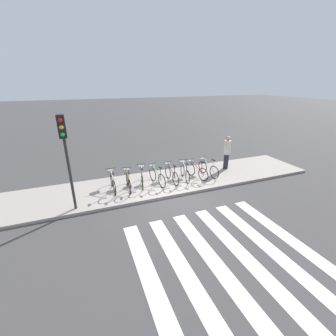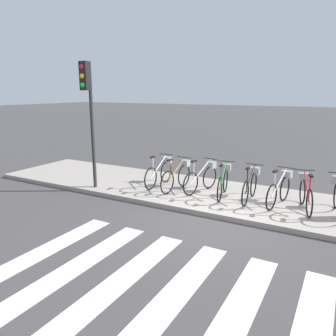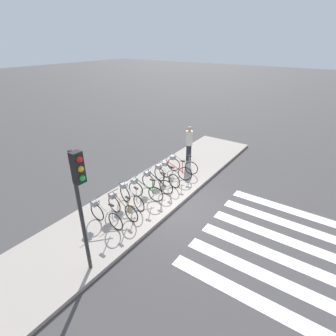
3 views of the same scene
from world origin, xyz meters
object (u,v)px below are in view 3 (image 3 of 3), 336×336
at_px(parked_bicycle_1, 121,206).
at_px(parked_bicycle_5, 165,175).
at_px(parked_bicycle_3, 143,189).
at_px(pedestrian, 189,143).
at_px(parked_bicycle_2, 130,195).
at_px(parked_bicycle_0, 104,213).
at_px(parked_bicycle_6, 173,170).
at_px(parked_bicycle_4, 155,181).
at_px(traffic_light, 80,190).
at_px(parked_bicycle_7, 181,164).

bearing_deg(parked_bicycle_1, parked_bicycle_5, 1.35).
xyz_separation_m(parked_bicycle_3, pedestrian, (4.15, 0.43, 0.53)).
bearing_deg(parked_bicycle_5, parked_bicycle_2, 176.97).
distance_m(parked_bicycle_0, parked_bicycle_6, 4.01).
distance_m(parked_bicycle_6, pedestrian, 2.24).
relative_size(parked_bicycle_4, traffic_light, 0.44).
height_order(parked_bicycle_1, parked_bicycle_4, same).
bearing_deg(parked_bicycle_1, traffic_light, -154.12).
xyz_separation_m(parked_bicycle_4, parked_bicycle_5, (0.72, 0.01, 0.00)).
distance_m(parked_bicycle_2, parked_bicycle_5, 2.10).
bearing_deg(parked_bicycle_1, parked_bicycle_0, 168.12).
bearing_deg(parked_bicycle_0, parked_bicycle_4, -1.75).
xyz_separation_m(parked_bicycle_4, pedestrian, (3.42, 0.44, 0.53)).
relative_size(parked_bicycle_7, pedestrian, 0.84).
bearing_deg(parked_bicycle_2, traffic_light, -156.67).
relative_size(parked_bicycle_4, parked_bicycle_6, 1.04).
bearing_deg(traffic_light, parked_bicycle_4, 14.78).
relative_size(parked_bicycle_2, parked_bicycle_3, 0.99).
xyz_separation_m(parked_bicycle_5, traffic_light, (-4.98, -1.14, 2.09)).
bearing_deg(pedestrian, parked_bicycle_7, -164.08).
bearing_deg(pedestrian, parked_bicycle_3, -174.10).
height_order(parked_bicycle_5, parked_bicycle_7, same).
xyz_separation_m(parked_bicycle_7, pedestrian, (1.42, 0.40, 0.53)).
height_order(parked_bicycle_0, parked_bicycle_7, same).
height_order(parked_bicycle_6, parked_bicycle_7, same).
bearing_deg(pedestrian, parked_bicycle_4, -172.59).
relative_size(parked_bicycle_0, parked_bicycle_6, 1.04).
height_order(parked_bicycle_2, traffic_light, traffic_light).
bearing_deg(parked_bicycle_5, pedestrian, 9.14).
relative_size(parked_bicycle_5, parked_bicycle_6, 1.02).
bearing_deg(parked_bicycle_3, parked_bicycle_4, -1.26).
relative_size(parked_bicycle_7, traffic_light, 0.43).
xyz_separation_m(parked_bicycle_0, parked_bicycle_5, (3.43, -0.07, 0.00)).
xyz_separation_m(parked_bicycle_1, parked_bicycle_6, (3.36, 0.02, 0.00)).
height_order(parked_bicycle_3, parked_bicycle_5, same).
relative_size(parked_bicycle_1, parked_bicycle_6, 1.03).
relative_size(parked_bicycle_0, parked_bicycle_4, 1.00).
xyz_separation_m(parked_bicycle_2, parked_bicycle_5, (2.09, -0.11, 0.00)).
bearing_deg(parked_bicycle_1, parked_bicycle_7, 1.34).
bearing_deg(parked_bicycle_3, parked_bicycle_6, -1.31).
height_order(parked_bicycle_0, parked_bicycle_4, same).
bearing_deg(traffic_light, parked_bicycle_1, 25.88).
bearing_deg(parked_bicycle_5, parked_bicycle_3, 179.79).
bearing_deg(parked_bicycle_6, pedestrian, 12.64).
xyz_separation_m(parked_bicycle_1, pedestrian, (5.47, 0.50, 0.53)).
bearing_deg(parked_bicycle_2, pedestrian, 3.86).
xyz_separation_m(parked_bicycle_4, parked_bicycle_7, (2.00, 0.04, 0.00)).
bearing_deg(parked_bicycle_2, parked_bicycle_6, -3.26).
bearing_deg(parked_bicycle_1, pedestrian, 5.21).
distance_m(parked_bicycle_1, parked_bicycle_3, 1.33).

